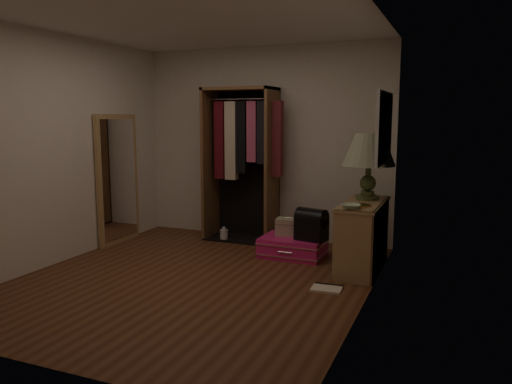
{
  "coord_description": "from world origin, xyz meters",
  "views": [
    {
      "loc": [
        2.48,
        -4.36,
        1.67
      ],
      "look_at": [
        0.3,
        0.95,
        0.8
      ],
      "focal_mm": 35.0,
      "sensor_mm": 36.0,
      "label": 1
    }
  ],
  "objects_px": {
    "pink_suitcase": "(293,247)",
    "black_bag": "(311,224)",
    "floor_mirror": "(118,179)",
    "open_wardrobe": "(244,152)",
    "console_bookshelf": "(363,234)",
    "white_jug": "(224,235)",
    "train_case": "(289,227)",
    "table_lamp": "(369,151)"
  },
  "relations": [
    {
      "from": "pink_suitcase",
      "to": "black_bag",
      "type": "bearing_deg",
      "value": -9.09
    },
    {
      "from": "pink_suitcase",
      "to": "black_bag",
      "type": "height_order",
      "value": "black_bag"
    },
    {
      "from": "black_bag",
      "to": "floor_mirror",
      "type": "bearing_deg",
      "value": -163.52
    },
    {
      "from": "open_wardrobe",
      "to": "black_bag",
      "type": "height_order",
      "value": "open_wardrobe"
    },
    {
      "from": "console_bookshelf",
      "to": "white_jug",
      "type": "height_order",
      "value": "console_bookshelf"
    },
    {
      "from": "console_bookshelf",
      "to": "train_case",
      "type": "height_order",
      "value": "console_bookshelf"
    },
    {
      "from": "train_case",
      "to": "white_jug",
      "type": "bearing_deg",
      "value": 155.99
    },
    {
      "from": "train_case",
      "to": "white_jug",
      "type": "relative_size",
      "value": 1.78
    },
    {
      "from": "table_lamp",
      "to": "white_jug",
      "type": "height_order",
      "value": "table_lamp"
    },
    {
      "from": "black_bag",
      "to": "white_jug",
      "type": "xyz_separation_m",
      "value": [
        -1.35,
        0.43,
        -0.35
      ]
    },
    {
      "from": "floor_mirror",
      "to": "white_jug",
      "type": "xyz_separation_m",
      "value": [
        1.26,
        0.6,
        -0.77
      ]
    },
    {
      "from": "console_bookshelf",
      "to": "train_case",
      "type": "relative_size",
      "value": 3.36
    },
    {
      "from": "black_bag",
      "to": "table_lamp",
      "type": "distance_m",
      "value": 1.07
    },
    {
      "from": "console_bookshelf",
      "to": "black_bag",
      "type": "bearing_deg",
      "value": 168.46
    },
    {
      "from": "train_case",
      "to": "black_bag",
      "type": "height_order",
      "value": "black_bag"
    },
    {
      "from": "open_wardrobe",
      "to": "black_bag",
      "type": "distance_m",
      "value": 1.49
    },
    {
      "from": "black_bag",
      "to": "train_case",
      "type": "bearing_deg",
      "value": 170.56
    },
    {
      "from": "open_wardrobe",
      "to": "table_lamp",
      "type": "distance_m",
      "value": 1.83
    },
    {
      "from": "floor_mirror",
      "to": "train_case",
      "type": "xyz_separation_m",
      "value": [
        2.29,
        0.3,
        -0.51
      ]
    },
    {
      "from": "pink_suitcase",
      "to": "floor_mirror",
      "type": "bearing_deg",
      "value": -174.23
    },
    {
      "from": "open_wardrobe",
      "to": "black_bag",
      "type": "relative_size",
      "value": 5.24
    },
    {
      "from": "floor_mirror",
      "to": "open_wardrobe",
      "type": "bearing_deg",
      "value": 27.3
    },
    {
      "from": "floor_mirror",
      "to": "pink_suitcase",
      "type": "height_order",
      "value": "floor_mirror"
    },
    {
      "from": "train_case",
      "to": "black_bag",
      "type": "distance_m",
      "value": 0.36
    },
    {
      "from": "table_lamp",
      "to": "white_jug",
      "type": "relative_size",
      "value": 3.95
    },
    {
      "from": "console_bookshelf",
      "to": "pink_suitcase",
      "type": "relative_size",
      "value": 1.45
    },
    {
      "from": "console_bookshelf",
      "to": "floor_mirror",
      "type": "bearing_deg",
      "value": -179.32
    },
    {
      "from": "console_bookshelf",
      "to": "white_jug",
      "type": "distance_m",
      "value": 2.08
    },
    {
      "from": "floor_mirror",
      "to": "white_jug",
      "type": "relative_size",
      "value": 9.1
    },
    {
      "from": "white_jug",
      "to": "pink_suitcase",
      "type": "bearing_deg",
      "value": -19.44
    },
    {
      "from": "floor_mirror",
      "to": "pink_suitcase",
      "type": "distance_m",
      "value": 2.5
    },
    {
      "from": "pink_suitcase",
      "to": "white_jug",
      "type": "xyz_separation_m",
      "value": [
        -1.11,
        0.39,
        -0.04
      ]
    },
    {
      "from": "open_wardrobe",
      "to": "pink_suitcase",
      "type": "height_order",
      "value": "open_wardrobe"
    },
    {
      "from": "pink_suitcase",
      "to": "table_lamp",
      "type": "distance_m",
      "value": 1.46
    },
    {
      "from": "train_case",
      "to": "table_lamp",
      "type": "height_order",
      "value": "table_lamp"
    },
    {
      "from": "train_case",
      "to": "table_lamp",
      "type": "relative_size",
      "value": 0.45
    },
    {
      "from": "train_case",
      "to": "black_bag",
      "type": "xyz_separation_m",
      "value": [
        0.32,
        -0.13,
        0.09
      ]
    },
    {
      "from": "floor_mirror",
      "to": "black_bag",
      "type": "distance_m",
      "value": 2.65
    },
    {
      "from": "open_wardrobe",
      "to": "floor_mirror",
      "type": "height_order",
      "value": "open_wardrobe"
    },
    {
      "from": "open_wardrobe",
      "to": "white_jug",
      "type": "distance_m",
      "value": 1.16
    },
    {
      "from": "pink_suitcase",
      "to": "open_wardrobe",
      "type": "bearing_deg",
      "value": 148.28
    },
    {
      "from": "black_bag",
      "to": "white_jug",
      "type": "height_order",
      "value": "black_bag"
    }
  ]
}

